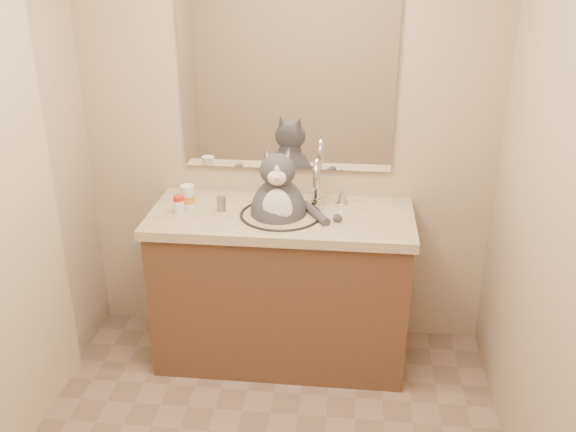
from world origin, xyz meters
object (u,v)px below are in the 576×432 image
object	(u,v)px
pill_bottle_orange	(188,197)
cat	(279,209)
grey_canister	(221,204)
pill_bottle_redcap	(179,205)

from	to	relation	value
pill_bottle_orange	cat	bearing A→B (deg)	-3.70
pill_bottle_orange	grey_canister	size ratio (longest dim) A/B	1.64
pill_bottle_orange	grey_canister	distance (m)	0.18
pill_bottle_redcap	pill_bottle_orange	xyz separation A→B (m)	(0.02, 0.08, 0.01)
pill_bottle_redcap	grey_canister	bearing A→B (deg)	16.86
pill_bottle_orange	pill_bottle_redcap	bearing A→B (deg)	-106.51
pill_bottle_orange	grey_canister	world-z (taller)	pill_bottle_orange
pill_bottle_redcap	cat	bearing A→B (deg)	6.04
cat	grey_canister	xyz separation A→B (m)	(-0.30, 0.01, 0.01)
cat	grey_canister	bearing A→B (deg)	174.42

